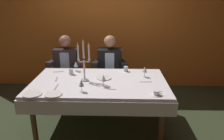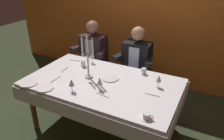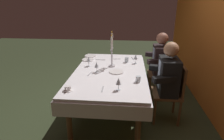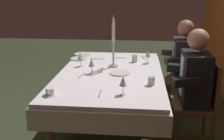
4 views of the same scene
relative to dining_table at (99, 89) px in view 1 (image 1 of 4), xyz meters
name	(u,v)px [view 1 (image 1 of 4)]	position (x,y,z in m)	size (l,w,h in m)	color
ground_plane	(100,126)	(0.00, 0.00, -0.62)	(12.00, 12.00, 0.00)	#303A22
back_wall	(106,24)	(0.00, 1.66, 0.73)	(6.00, 0.12, 2.70)	orange
dining_table	(99,89)	(0.00, 0.00, 0.00)	(1.94, 1.14, 0.74)	white
candelabra	(84,64)	(-0.21, 0.01, 0.36)	(0.19, 0.11, 0.59)	silver
dinner_plate_0	(104,78)	(0.05, 0.11, 0.13)	(0.22, 0.22, 0.01)	white
dinner_plate_1	(32,94)	(-0.78, -0.47, 0.13)	(0.23, 0.23, 0.01)	white
dinner_plate_2	(53,94)	(-0.52, -0.46, 0.13)	(0.22, 0.22, 0.01)	white
wine_glass_0	(81,83)	(-0.19, -0.37, 0.23)	(0.07, 0.07, 0.16)	silver
wine_glass_1	(145,70)	(0.66, 0.18, 0.23)	(0.07, 0.07, 0.16)	silver
wine_glass_2	(76,64)	(-0.41, 0.41, 0.23)	(0.07, 0.07, 0.16)	silver
wine_glass_3	(104,78)	(0.08, -0.19, 0.23)	(0.07, 0.07, 0.16)	silver
water_tumbler_0	(126,69)	(0.39, 0.43, 0.16)	(0.07, 0.07, 0.08)	silver
water_tumbler_1	(71,72)	(-0.45, 0.25, 0.16)	(0.07, 0.07, 0.09)	silver
coffee_cup_0	(157,93)	(0.73, -0.44, 0.15)	(0.13, 0.12, 0.06)	white
spoon_0	(56,79)	(-0.63, 0.05, 0.12)	(0.17, 0.02, 0.01)	#B7B7BC
knife_1	(56,87)	(-0.55, -0.23, 0.12)	(0.19, 0.02, 0.01)	#B7B7BC
spoon_2	(58,72)	(-0.69, 0.37, 0.12)	(0.17, 0.02, 0.01)	#B7B7BC
spoon_3	(110,89)	(0.16, -0.28, 0.12)	(0.17, 0.02, 0.01)	#B7B7BC
fork_4	(146,82)	(0.66, -0.02, 0.12)	(0.17, 0.02, 0.01)	#B7B7BC
seated_diner_0	(67,63)	(-0.67, 0.89, 0.11)	(0.63, 0.48, 1.24)	brown
seated_diner_1	(110,63)	(0.12, 0.89, 0.11)	(0.63, 0.48, 1.24)	brown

